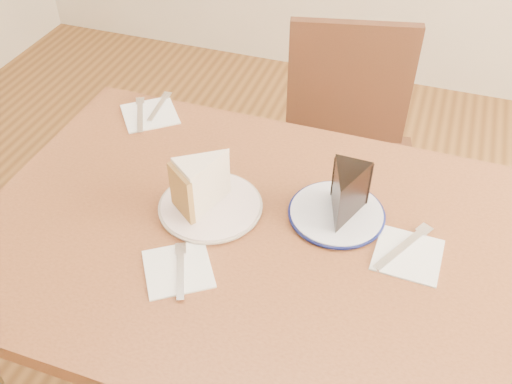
# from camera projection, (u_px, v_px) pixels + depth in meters

# --- Properties ---
(table) EXTENTS (1.20, 0.80, 0.75)m
(table) POSITION_uv_depth(u_px,v_px,m) (262.00, 266.00, 1.24)
(table) COLOR #542B17
(table) RESTS_ON ground
(chair_far) EXTENTS (0.53, 0.53, 0.89)m
(chair_far) POSITION_uv_depth(u_px,v_px,m) (343.00, 163.00, 1.75)
(chair_far) COLOR #341A0F
(chair_far) RESTS_ON ground
(plate_cream) EXTENTS (0.21, 0.21, 0.01)m
(plate_cream) POSITION_uv_depth(u_px,v_px,m) (211.00, 206.00, 1.23)
(plate_cream) COLOR silver
(plate_cream) RESTS_ON table
(plate_navy) EXTENTS (0.20, 0.20, 0.01)m
(plate_navy) POSITION_uv_depth(u_px,v_px,m) (336.00, 214.00, 1.21)
(plate_navy) COLOR white
(plate_navy) RESTS_ON table
(carrot_cake) EXTENTS (0.13, 0.14, 0.11)m
(carrot_cake) POSITION_uv_depth(u_px,v_px,m) (207.00, 183.00, 1.19)
(carrot_cake) COLOR beige
(carrot_cake) RESTS_ON plate_cream
(chocolate_cake) EXTENTS (0.08, 0.11, 0.10)m
(chocolate_cake) POSITION_uv_depth(u_px,v_px,m) (345.00, 198.00, 1.16)
(chocolate_cake) COLOR black
(chocolate_cake) RESTS_ON plate_navy
(napkin_cream) EXTENTS (0.18, 0.18, 0.00)m
(napkin_cream) POSITION_uv_depth(u_px,v_px,m) (178.00, 269.00, 1.10)
(napkin_cream) COLOR white
(napkin_cream) RESTS_ON table
(napkin_navy) EXTENTS (0.13, 0.13, 0.00)m
(napkin_navy) POSITION_uv_depth(u_px,v_px,m) (408.00, 255.00, 1.13)
(napkin_navy) COLOR white
(napkin_navy) RESTS_ON table
(napkin_spare) EXTENTS (0.19, 0.19, 0.00)m
(napkin_spare) POSITION_uv_depth(u_px,v_px,m) (150.00, 114.00, 1.49)
(napkin_spare) COLOR white
(napkin_spare) RESTS_ON table
(fork_cream) EXTENTS (0.07, 0.13, 0.00)m
(fork_cream) POSITION_uv_depth(u_px,v_px,m) (181.00, 271.00, 1.09)
(fork_cream) COLOR silver
(fork_cream) RESTS_ON napkin_cream
(knife_navy) EXTENTS (0.10, 0.16, 0.00)m
(knife_navy) POSITION_uv_depth(u_px,v_px,m) (403.00, 247.00, 1.14)
(knife_navy) COLOR silver
(knife_navy) RESTS_ON napkin_navy
(fork_spare) EXTENTS (0.03, 0.14, 0.00)m
(fork_spare) POSITION_uv_depth(u_px,v_px,m) (159.00, 107.00, 1.51)
(fork_spare) COLOR silver
(fork_spare) RESTS_ON napkin_spare
(knife_spare) EXTENTS (0.09, 0.15, 0.00)m
(knife_spare) POSITION_uv_depth(u_px,v_px,m) (140.00, 115.00, 1.49)
(knife_spare) COLOR silver
(knife_spare) RESTS_ON napkin_spare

